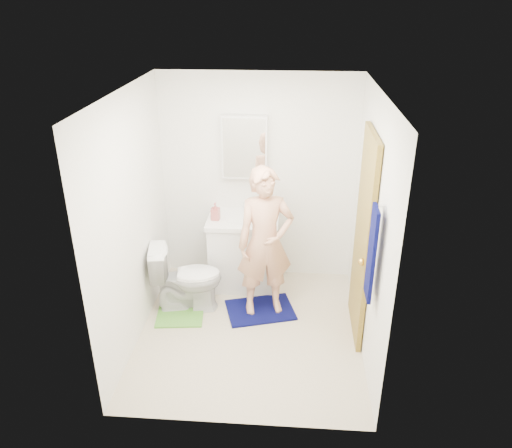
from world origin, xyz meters
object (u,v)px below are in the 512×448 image
(soap_dispenser, at_px, (215,211))
(toothbrush_cup, at_px, (269,212))
(man, at_px, (265,243))
(toilet, at_px, (187,277))
(towel, at_px, (372,254))
(vanity_cabinet, at_px, (244,253))
(medicine_cabinet, at_px, (245,147))

(soap_dispenser, xyz_separation_m, toothbrush_cup, (0.59, 0.14, -0.05))
(man, bearing_deg, toilet, 165.48)
(towel, xyz_separation_m, toothbrush_cup, (-0.89, 1.56, -0.35))
(vanity_cabinet, height_order, toothbrush_cup, toothbrush_cup)
(toilet, xyz_separation_m, soap_dispenser, (0.26, 0.47, 0.57))
(toothbrush_cup, bearing_deg, vanity_cabinet, -165.33)
(vanity_cabinet, height_order, towel, towel)
(towel, distance_m, man, 1.38)
(toothbrush_cup, relative_size, man, 0.07)
(man, bearing_deg, towel, -61.11)
(vanity_cabinet, bearing_deg, towel, -51.53)
(medicine_cabinet, relative_size, toothbrush_cup, 5.84)
(toilet, distance_m, man, 0.95)
(medicine_cabinet, bearing_deg, toothbrush_cup, -27.51)
(vanity_cabinet, bearing_deg, medicine_cabinet, 90.00)
(soap_dispenser, relative_size, toothbrush_cup, 1.65)
(towel, bearing_deg, soap_dispenser, 136.21)
(soap_dispenser, bearing_deg, vanity_cabinet, 12.43)
(man, bearing_deg, medicine_cabinet, 95.34)
(toothbrush_cup, distance_m, man, 0.62)
(towel, relative_size, toothbrush_cup, 6.68)
(medicine_cabinet, xyz_separation_m, toilet, (-0.56, -0.76, -1.22))
(medicine_cabinet, height_order, towel, medicine_cabinet)
(medicine_cabinet, bearing_deg, toilet, -126.18)
(towel, distance_m, toothbrush_cup, 1.83)
(towel, relative_size, toilet, 1.06)
(medicine_cabinet, relative_size, soap_dispenser, 3.54)
(vanity_cabinet, xyz_separation_m, man, (0.28, -0.54, 0.42))
(towel, bearing_deg, toothbrush_cup, 119.77)
(towel, relative_size, man, 0.50)
(towel, relative_size, soap_dispenser, 4.04)
(medicine_cabinet, height_order, toothbrush_cup, medicine_cabinet)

